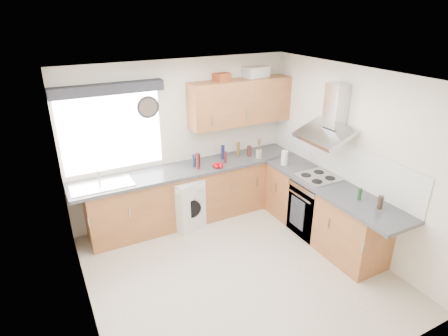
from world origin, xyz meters
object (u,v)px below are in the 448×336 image
extractor_hood (330,119)px  upper_cabinets (241,102)px  washing_machine (185,201)px  oven (315,207)px

extractor_hood → upper_cabinets: upper_cabinets is taller
extractor_hood → washing_machine: 2.48m
extractor_hood → washing_machine: bearing=147.8°
oven → washing_machine: size_ratio=1.06×
upper_cabinets → washing_machine: 1.80m
upper_cabinets → washing_machine: bearing=-168.4°
upper_cabinets → washing_machine: upper_cabinets is taller
oven → extractor_hood: size_ratio=1.09×
oven → upper_cabinets: (-0.55, 1.32, 1.38)m
oven → upper_cabinets: 1.99m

